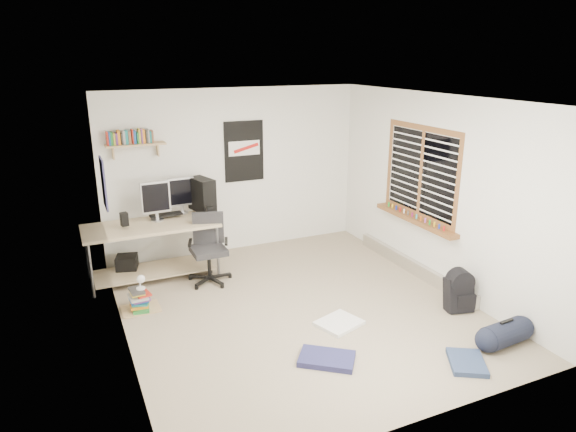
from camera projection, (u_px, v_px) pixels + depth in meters
name	position (u px, v px, depth m)	size (l,w,h in m)	color
floor	(297.00, 308.00, 6.26)	(4.00, 4.50, 0.01)	gray
ceiling	(299.00, 99.00, 5.51)	(4.00, 4.50, 0.01)	white
back_wall	(235.00, 171.00, 7.85)	(4.00, 0.01, 2.50)	silver
left_wall	(116.00, 234.00, 5.10)	(0.01, 4.50, 2.50)	silver
right_wall	(437.00, 192.00, 6.67)	(0.01, 4.50, 2.50)	silver
desk	(153.00, 252.00, 7.03)	(1.77, 0.77, 0.81)	tan
monitor_left	(156.00, 203.00, 6.99)	(0.39, 0.10, 0.43)	#A2A1A6
monitor_right	(182.00, 197.00, 7.32)	(0.37, 0.09, 0.41)	#A1A2A6
pc_tower	(202.00, 195.00, 7.33)	(0.21, 0.45, 0.47)	black
keyboard	(166.00, 215.00, 7.17)	(0.44, 0.16, 0.02)	black
speaker_left	(124.00, 219.00, 6.71)	(0.09, 0.09, 0.18)	black
speaker_right	(210.00, 212.00, 7.05)	(0.08, 0.08, 0.16)	black
office_chair	(208.00, 248.00, 6.86)	(0.61, 0.61, 0.93)	#272629
wall_shelf	(136.00, 145.00, 7.02)	(0.80, 0.22, 0.24)	tan
poster_back_wall	(244.00, 151.00, 7.79)	(0.62, 0.03, 0.92)	black
poster_left_wall	(104.00, 183.00, 6.07)	(0.02, 0.42, 0.60)	navy
window	(420.00, 173.00, 6.85)	(0.10, 1.50, 1.26)	brown
baseboard_heater	(413.00, 266.00, 7.26)	(0.08, 2.50, 0.18)	#B7B2A8
backpack	(459.00, 295.00, 6.16)	(0.31, 0.25, 0.42)	black
duffel_bag	(505.00, 333.00, 5.43)	(0.27, 0.27, 0.53)	black
tshirt	(339.00, 323.00, 5.87)	(0.47, 0.40, 0.04)	silver
jeans_a	(327.00, 359.00, 5.17)	(0.55, 0.35, 0.06)	#23244F
jeans_b	(467.00, 362.00, 5.11)	(0.45, 0.34, 0.06)	navy
book_stack	(140.00, 298.00, 6.19)	(0.47, 0.39, 0.32)	brown
desk_lamp	(140.00, 281.00, 6.11)	(0.11, 0.18, 0.18)	white
subwoofer	(127.00, 266.00, 7.14)	(0.28, 0.28, 0.31)	black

